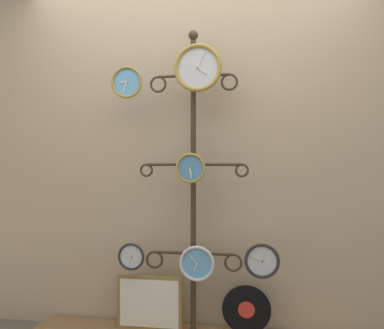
# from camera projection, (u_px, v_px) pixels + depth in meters

# --- Properties ---
(shop_wall) EXTENTS (4.40, 0.04, 2.80)m
(shop_wall) POSITION_uv_depth(u_px,v_px,m) (197.00, 136.00, 3.23)
(shop_wall) COLOR tan
(shop_wall) RESTS_ON ground_plane
(display_stand) EXTENTS (0.76, 0.41, 2.11)m
(display_stand) POSITION_uv_depth(u_px,v_px,m) (193.00, 238.00, 3.07)
(display_stand) COLOR #382D1E
(display_stand) RESTS_ON ground_plane
(clock_top_left) EXTENTS (0.22, 0.04, 0.22)m
(clock_top_left) POSITION_uv_depth(u_px,v_px,m) (127.00, 82.00, 3.05)
(clock_top_left) COLOR #60A8DB
(clock_top_center) EXTENTS (0.32, 0.04, 0.32)m
(clock_top_center) POSITION_uv_depth(u_px,v_px,m) (198.00, 68.00, 2.95)
(clock_top_center) COLOR silver
(clock_middle_center) EXTENTS (0.20, 0.04, 0.20)m
(clock_middle_center) POSITION_uv_depth(u_px,v_px,m) (190.00, 168.00, 2.97)
(clock_middle_center) COLOR #4C84B2
(clock_bottom_left) EXTENTS (0.19, 0.04, 0.19)m
(clock_bottom_left) POSITION_uv_depth(u_px,v_px,m) (131.00, 256.00, 3.05)
(clock_bottom_left) COLOR silver
(clock_bottom_center) EXTENTS (0.24, 0.04, 0.24)m
(clock_bottom_center) POSITION_uv_depth(u_px,v_px,m) (197.00, 263.00, 2.97)
(clock_bottom_center) COLOR #60A8DB
(clock_bottom_right) EXTENTS (0.23, 0.04, 0.23)m
(clock_bottom_right) POSITION_uv_depth(u_px,v_px,m) (262.00, 261.00, 2.88)
(clock_bottom_right) COLOR silver
(vinyl_record) EXTENTS (0.33, 0.01, 0.33)m
(vinyl_record) POSITION_uv_depth(u_px,v_px,m) (246.00, 310.00, 3.00)
(vinyl_record) COLOR black
(vinyl_record) RESTS_ON low_shelf
(picture_frame) EXTENTS (0.46, 0.02, 0.37)m
(picture_frame) POSITION_uv_depth(u_px,v_px,m) (149.00, 303.00, 3.08)
(picture_frame) COLOR olive
(picture_frame) RESTS_ON low_shelf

